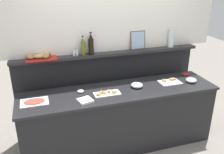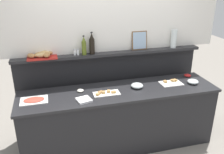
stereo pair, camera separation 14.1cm
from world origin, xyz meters
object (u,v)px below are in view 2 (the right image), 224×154
at_px(olive_oil_bottle, 84,46).
at_px(sandwich_platter_rear, 106,93).
at_px(cold_cuts_platter, 34,100).
at_px(bread_basket, 42,55).
at_px(napkin_stack, 84,100).
at_px(glass_bowl_large, 137,86).
at_px(condiment_bowl_dark, 80,91).
at_px(sandwich_platter_front, 171,83).
at_px(pepper_shaker, 78,52).
at_px(glass_bowl_medium, 193,82).
at_px(condiment_bowl_cream, 188,75).
at_px(framed_picture, 139,40).
at_px(water_carafe, 174,39).
at_px(salt_shaker, 75,52).
at_px(wine_bottle_dark, 92,44).

bearing_deg(olive_oil_bottle, sandwich_platter_rear, -68.26).
distance_m(cold_cuts_platter, bread_basket, 0.66).
bearing_deg(napkin_stack, glass_bowl_large, 14.04).
distance_m(condiment_bowl_dark, olive_oil_bottle, 0.63).
bearing_deg(sandwich_platter_front, glass_bowl_large, -178.18).
relative_size(cold_cuts_platter, glass_bowl_large, 2.00).
distance_m(sandwich_platter_front, condiment_bowl_dark, 1.32).
distance_m(napkin_stack, pepper_shaker, 0.76).
bearing_deg(glass_bowl_medium, pepper_shaker, 162.63).
xyz_separation_m(cold_cuts_platter, condiment_bowl_cream, (2.30, 0.22, 0.01)).
relative_size(cold_cuts_platter, napkin_stack, 2.00).
height_order(napkin_stack, olive_oil_bottle, olive_oil_bottle).
distance_m(condiment_bowl_dark, framed_picture, 1.18).
bearing_deg(glass_bowl_medium, condiment_bowl_dark, 174.51).
relative_size(glass_bowl_medium, condiment_bowl_dark, 1.78).
bearing_deg(water_carafe, olive_oil_bottle, -179.72).
bearing_deg(framed_picture, glass_bowl_medium, -39.48).
bearing_deg(condiment_bowl_cream, glass_bowl_medium, -105.63).
xyz_separation_m(sandwich_platter_rear, salt_shaker, (-0.33, 0.50, 0.45)).
distance_m(glass_bowl_medium, salt_shaker, 1.76).
height_order(glass_bowl_medium, bread_basket, bread_basket).
bearing_deg(wine_bottle_dark, cold_cuts_platter, -151.40).
relative_size(wine_bottle_dark, pepper_shaker, 3.63).
xyz_separation_m(cold_cuts_platter, pepper_shaker, (0.64, 0.45, 0.45)).
xyz_separation_m(glass_bowl_medium, framed_picture, (-0.65, 0.54, 0.53)).
distance_m(olive_oil_bottle, pepper_shaker, 0.12).
relative_size(condiment_bowl_cream, framed_picture, 0.38).
bearing_deg(water_carafe, sandwich_platter_rear, -157.61).
xyz_separation_m(olive_oil_bottle, framed_picture, (0.85, 0.05, 0.02)).
xyz_separation_m(sandwich_platter_front, framed_picture, (-0.35, 0.44, 0.55)).
bearing_deg(napkin_stack, cold_cuts_platter, 164.78).
bearing_deg(sandwich_platter_rear, napkin_stack, -158.83).
bearing_deg(salt_shaker, water_carafe, -0.00).
relative_size(cold_cuts_platter, bread_basket, 0.82).
relative_size(glass_bowl_medium, water_carafe, 0.56).
xyz_separation_m(sandwich_platter_front, wine_bottle_dark, (-1.08, 0.41, 0.55)).
relative_size(glass_bowl_large, salt_shaker, 1.95).
bearing_deg(cold_cuts_platter, olive_oil_bottle, 31.59).
bearing_deg(condiment_bowl_cream, sandwich_platter_front, -155.26).
xyz_separation_m(wine_bottle_dark, olive_oil_bottle, (-0.12, -0.01, -0.02)).
xyz_separation_m(glass_bowl_large, condiment_bowl_cream, (0.91, 0.19, -0.01)).
relative_size(napkin_stack, bread_basket, 0.41).
height_order(sandwich_platter_front, salt_shaker, salt_shaker).
bearing_deg(condiment_bowl_cream, glass_bowl_large, -168.24).
bearing_deg(glass_bowl_large, condiment_bowl_dark, 174.01).
distance_m(glass_bowl_medium, condiment_bowl_dark, 1.63).
height_order(sandwich_platter_front, wine_bottle_dark, wine_bottle_dark).
xyz_separation_m(condiment_bowl_dark, napkin_stack, (0.00, -0.28, -0.00)).
relative_size(sandwich_platter_front, bread_basket, 0.76).
bearing_deg(glass_bowl_medium, sandwich_platter_front, 163.22).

